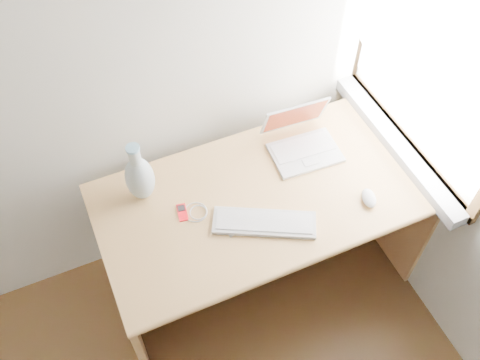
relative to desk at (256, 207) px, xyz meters
name	(u,v)px	position (x,y,z in m)	size (l,w,h in m)	color
window	(430,57)	(0.69, -0.08, 0.73)	(0.11, 0.99, 1.10)	white
desk	(256,207)	(0.00, 0.00, 0.00)	(1.46, 0.73, 0.77)	tan
laptop	(302,141)	(0.26, 0.08, 0.27)	(0.32, 0.27, 0.21)	silver
external_keyboard	(264,222)	(-0.08, -0.23, 0.23)	(0.43, 0.31, 0.02)	silver
mouse	(369,198)	(0.38, -0.30, 0.24)	(0.06, 0.10, 0.03)	silver
ipod	(182,212)	(-0.37, -0.04, 0.23)	(0.05, 0.09, 0.01)	red
cable_coil	(196,212)	(-0.32, -0.06, 0.23)	(0.10, 0.10, 0.01)	silver
remote	(228,228)	(-0.22, -0.19, 0.23)	(0.03, 0.09, 0.01)	silver
vase	(140,177)	(-0.49, 0.11, 0.35)	(0.12, 0.12, 0.31)	silver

